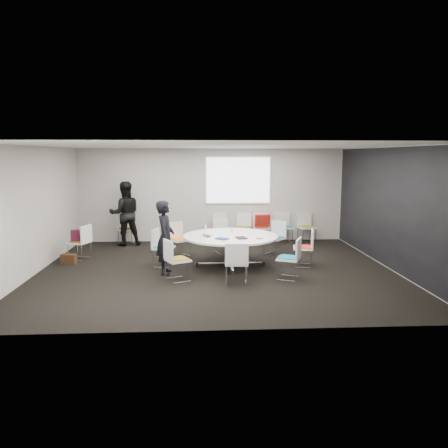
{
  "coord_description": "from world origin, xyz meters",
  "views": [
    {
      "loc": [
        -0.36,
        -9.7,
        2.59
      ],
      "look_at": [
        0.2,
        0.4,
        1.0
      ],
      "focal_mm": 35.0,
      "sensor_mm": 36.0,
      "label": 1
    }
  ],
  "objects": [
    {
      "name": "person_main",
      "position": [
        -1.13,
        -0.23,
        0.81
      ],
      "size": [
        0.41,
        0.61,
        1.63
      ],
      "primitive_type": "imported",
      "rotation": [
        0.0,
        0.0,
        1.53
      ],
      "color": "black",
      "rests_on": "ground"
    },
    {
      "name": "laptop_lid",
      "position": [
        -0.23,
        0.38,
        0.86
      ],
      "size": [
        0.03,
        0.3,
        0.22
      ],
      "primitive_type": "cube",
      "rotation": [
        0.0,
        0.0,
        1.61
      ],
      "color": "silver",
      "rests_on": "conference_table"
    },
    {
      "name": "chair_ring_g",
      "position": [
        0.36,
        -1.15,
        0.28
      ],
      "size": [
        0.48,
        0.47,
        0.88
      ],
      "rotation": [
        0.0,
        0.0,
        6.23
      ],
      "color": "silver",
      "rests_on": "ground"
    },
    {
      "name": "chair_back_e",
      "position": [
        2.86,
        3.15,
        0.28
      ],
      "size": [
        0.53,
        0.52,
        0.88
      ],
      "rotation": [
        0.0,
        0.0,
        3.31
      ],
      "color": "silver",
      "rests_on": "ground"
    },
    {
      "name": "chair_ring_d",
      "position": [
        -0.9,
        1.39,
        0.28
      ],
      "size": [
        0.64,
        0.63,
        0.88
      ],
      "rotation": [
        0.0,
        0.0,
        3.77
      ],
      "color": "silver",
      "rests_on": "ground"
    },
    {
      "name": "chair_back_b",
      "position": [
        0.89,
        3.16,
        0.28
      ],
      "size": [
        0.6,
        0.6,
        0.88
      ],
      "rotation": [
        0.0,
        0.0,
        2.72
      ],
      "color": "silver",
      "rests_on": "ground"
    },
    {
      "name": "tablet_folio",
      "position": [
        0.13,
        -0.08,
        0.74
      ],
      "size": [
        0.33,
        0.32,
        0.03
      ],
      "primitive_type": "cube",
      "rotation": [
        0.0,
        0.0,
        -0.71
      ],
      "color": "navy",
      "rests_on": "conference_table"
    },
    {
      "name": "chair_ring_b",
      "position": [
        1.59,
        1.47,
        0.28
      ],
      "size": [
        0.64,
        0.64,
        0.88
      ],
      "rotation": [
        0.0,
        0.0,
        2.4
      ],
      "color": "silver",
      "rests_on": "ground"
    },
    {
      "name": "notebook_black",
      "position": [
        0.57,
        0.01,
        0.74
      ],
      "size": [
        0.29,
        0.35,
        0.02
      ],
      "primitive_type": "cube",
      "rotation": [
        0.0,
        0.0,
        0.26
      ],
      "color": "black",
      "rests_on": "conference_table"
    },
    {
      "name": "chair_ring_e",
      "position": [
        -1.23,
        0.41,
        0.28
      ],
      "size": [
        0.56,
        0.57,
        0.88
      ],
      "rotation": [
        0.0,
        0.0,
        4.41
      ],
      "color": "silver",
      "rests_on": "ground"
    },
    {
      "name": "room_shell",
      "position": [
        0.09,
        0.0,
        1.4
      ],
      "size": [
        8.08,
        7.08,
        2.88
      ],
      "color": "black",
      "rests_on": "ground"
    },
    {
      "name": "chair_ring_c",
      "position": [
        0.27,
        1.85,
        0.28
      ],
      "size": [
        0.6,
        0.59,
        0.88
      ],
      "rotation": [
        0.0,
        0.0,
        3.54
      ],
      "color": "silver",
      "rests_on": "ground"
    },
    {
      "name": "papers_front",
      "position": [
        1.03,
        0.2,
        0.73
      ],
      "size": [
        0.34,
        0.27,
        0.0
      ],
      "primitive_type": "cube",
      "rotation": [
        0.0,
        0.0,
        0.22
      ],
      "color": "white",
      "rests_on": "conference_table"
    },
    {
      "name": "chair_back_c",
      "position": [
        1.48,
        3.17,
        0.28
      ],
      "size": [
        0.48,
        0.47,
        0.88
      ],
      "rotation": [
        0.0,
        0.0,
        3.19
      ],
      "color": "silver",
      "rests_on": "ground"
    },
    {
      "name": "maroon_bag",
      "position": [
        -3.39,
        1.21,
        0.62
      ],
      "size": [
        0.42,
        0.24,
        0.28
      ],
      "primitive_type": "cube",
      "rotation": [
        0.0,
        0.0,
        0.28
      ],
      "color": "#50152E",
      "rests_on": "chair_spare_left"
    },
    {
      "name": "chair_person_back",
      "position": [
        -2.54,
        3.12,
        0.28
      ],
      "size": [
        0.6,
        0.6,
        0.88
      ],
      "rotation": [
        0.0,
        0.0,
        3.57
      ],
      "color": "silver",
      "rests_on": "ground"
    },
    {
      "name": "chair_back_a",
      "position": [
        0.31,
        3.13,
        0.28
      ],
      "size": [
        0.6,
        0.59,
        0.88
      ],
      "rotation": [
        0.0,
        0.0,
        3.54
      ],
      "color": "silver",
      "rests_on": "ground"
    },
    {
      "name": "red_jacket",
      "position": [
        1.48,
        2.94,
        0.7
      ],
      "size": [
        0.46,
        0.22,
        0.36
      ],
      "primitive_type": "cube",
      "rotation": [
        0.17,
        0.0,
        0.14
      ],
      "color": "#A31D14",
      "rests_on": "chair_back_c"
    },
    {
      "name": "conference_table",
      "position": [
        0.35,
        0.38,
        0.54
      ],
      "size": [
        2.23,
        2.23,
        0.73
      ],
      "color": "silver",
      "rests_on": "ground"
    },
    {
      "name": "chair_ring_a",
      "position": [
        2.07,
        0.23,
        0.28
      ],
      "size": [
        0.53,
        0.54,
        0.88
      ],
      "rotation": [
        0.0,
        0.0,
        1.36
      ],
      "color": "silver",
      "rests_on": "ground"
    },
    {
      "name": "cup",
      "position": [
        0.41,
        0.79,
        0.78
      ],
      "size": [
        0.08,
        0.08,
        0.09
      ],
      "primitive_type": "cylinder",
      "color": "white",
      "rests_on": "conference_table"
    },
    {
      "name": "person_back",
      "position": [
        -2.53,
        2.95,
        0.93
      ],
      "size": [
        1.06,
        0.92,
        1.86
      ],
      "primitive_type": "imported",
      "rotation": [
        0.0,
        0.0,
        3.41
      ],
      "color": "black",
      "rests_on": "ground"
    },
    {
      "name": "projection_screen",
      "position": [
        0.8,
        3.46,
        1.85
      ],
      "size": [
        1.9,
        0.03,
        1.35
      ],
      "primitive_type": "cube",
      "color": "white",
      "rests_on": "room_shell"
    },
    {
      "name": "papers_right",
      "position": [
        0.85,
        0.65,
        0.73
      ],
      "size": [
        0.36,
        0.36,
        0.0
      ],
      "primitive_type": "cube",
      "rotation": [
        0.0,
        0.0,
        0.84
      ],
      "color": "silver",
      "rests_on": "conference_table"
    },
    {
      "name": "chair_ring_h",
      "position": [
        1.51,
        -0.82,
        0.28
      ],
      "size": [
        0.6,
        0.6,
        0.88
      ],
      "rotation": [
        0.0,
        0.0,
        7.44
      ],
      "color": "silver",
      "rests_on": "ground"
    },
    {
      "name": "chair_spare_left",
      "position": [
        -3.37,
        1.21,
        0.28
      ],
      "size": [
        0.58,
        0.59,
        0.88
      ],
      "rotation": [
        0.0,
        0.0,
        1.22
      ],
      "color": "silver",
      "rests_on": "ground"
    },
    {
      "name": "laptop",
      "position": [
        -0.17,
        0.33,
        0.74
      ],
      "size": [
        0.32,
        0.38,
        0.03
      ],
      "primitive_type": "imported",
      "rotation": [
        0.0,
        0.0,
        1.94
      ],
      "color": "#333338",
      "rests_on": "conference_table"
    },
    {
      "name": "brown_bag",
      "position": [
        -3.53,
        0.75,
        0.12
      ],
      "size": [
        0.38,
        0.23,
        0.24
      ],
      "primitive_type": "cube",
      "rotation": [
        0.0,
        0.0,
        -0.19
      ],
      "color": "#382111",
      "rests_on": "ground"
    },
    {
      "name": "chair_back_d",
      "position": [
        2.17,
        3.17,
        0.28
      ],
      "size": [
        0.52,
        0.51,
        0.88
      ],
      "rotation": [
        0.0,
        0.0,
        3.28
      ],
      "color": "silver",
      "rests_on": "ground"
    },
    {
      "name": "chair_ring_f",
      "position": [
        -0.84,
        -0.83,
        0.28
      ],
      "size": [
        0.61,
        0.61,
        0.88
      ],
      "rotation": [
        0.0,
        0.0,
        5.17
      ],
      "color": "silver",
      "rests_on": "ground"
    },
    {
      "name": "phone",
      "position": [
        0.98,
        -0.09,
        0.73
      ],
      "size": [
        0.15,
        0.08,
        0.01
      ],
      "primitive_type": "cube",
      "rotation": [
        0.0,
        0.0,
        0.09
      ],
      "color": "black",
      "rests_on": "conference_table"
    }
  ]
}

